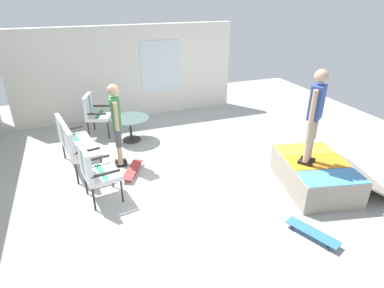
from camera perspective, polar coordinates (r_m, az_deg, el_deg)
ground_plane at (r=6.28m, az=0.38°, el=-6.27°), size 12.00×12.00×0.10m
house_facade at (r=9.11m, az=-11.27°, el=12.32°), size 0.23×6.00×2.46m
skate_ramp at (r=6.25m, az=21.20°, el=-5.03°), size 1.89×2.06×0.52m
patio_bench at (r=6.65m, az=-20.37°, el=0.46°), size 1.33×0.77×1.02m
patio_chair_near_house at (r=8.19m, az=-16.95°, el=5.63°), size 0.76×0.71×1.02m
patio_chair_by_wall at (r=5.54m, az=-17.01°, el=-4.25°), size 0.70×0.65×1.02m
patio_table at (r=7.71m, az=-10.91°, el=3.42°), size 0.90×0.90×0.57m
person_watching at (r=6.44m, az=-13.31°, el=4.23°), size 0.48×0.26×1.69m
person_skater at (r=5.66m, az=21.03°, el=5.45°), size 0.36×0.40×1.64m
skateboard_by_bench at (r=6.42m, az=-10.50°, el=-4.52°), size 0.80×0.56×0.10m
skateboard_spare at (r=5.16m, az=20.58°, el=-14.48°), size 0.82×0.49×0.10m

